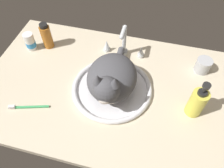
{
  "coord_description": "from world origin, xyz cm",
  "views": [
    {
      "loc": [
        11.13,
        -55.02,
        80.13
      ],
      "look_at": [
        -2.69,
        -1.17,
        7.0
      ],
      "focal_mm": 34.53,
      "sensor_mm": 36.0,
      "label": 1
    }
  ],
  "objects_px": {
    "faucet": "(124,44)",
    "amber_bottle": "(47,36)",
    "soap_pump_bottle": "(197,102)",
    "metal_jar": "(203,65)",
    "toothbrush": "(28,107)",
    "pill_bottle": "(30,42)",
    "sink_basin": "(112,88)",
    "cat": "(111,79)"
  },
  "relations": [
    {
      "from": "faucet",
      "to": "amber_bottle",
      "type": "xyz_separation_m",
      "value": [
        -0.38,
        -0.04,
        -0.0
      ]
    },
    {
      "from": "soap_pump_bottle",
      "to": "metal_jar",
      "type": "bearing_deg",
      "value": 81.95
    },
    {
      "from": "soap_pump_bottle",
      "to": "toothbrush",
      "type": "xyz_separation_m",
      "value": [
        -0.66,
        -0.15,
        -0.06
      ]
    },
    {
      "from": "pill_bottle",
      "to": "metal_jar",
      "type": "bearing_deg",
      "value": 4.14
    },
    {
      "from": "pill_bottle",
      "to": "faucet",
      "type": "bearing_deg",
      "value": 9.02
    },
    {
      "from": "pill_bottle",
      "to": "amber_bottle",
      "type": "height_order",
      "value": "amber_bottle"
    },
    {
      "from": "metal_jar",
      "to": "amber_bottle",
      "type": "xyz_separation_m",
      "value": [
        -0.76,
        -0.02,
        0.03
      ]
    },
    {
      "from": "sink_basin",
      "to": "cat",
      "type": "xyz_separation_m",
      "value": [
        0.0,
        -0.02,
        0.08
      ]
    },
    {
      "from": "faucet",
      "to": "soap_pump_bottle",
      "type": "xyz_separation_m",
      "value": [
        0.35,
        -0.25,
        0.0
      ]
    },
    {
      "from": "toothbrush",
      "to": "faucet",
      "type": "bearing_deg",
      "value": 52.03
    },
    {
      "from": "amber_bottle",
      "to": "faucet",
      "type": "bearing_deg",
      "value": 5.33
    },
    {
      "from": "metal_jar",
      "to": "sink_basin",
      "type": "bearing_deg",
      "value": -150.57
    },
    {
      "from": "soap_pump_bottle",
      "to": "amber_bottle",
      "type": "xyz_separation_m",
      "value": [
        -0.73,
        0.22,
        -0.0
      ]
    },
    {
      "from": "cat",
      "to": "toothbrush",
      "type": "bearing_deg",
      "value": -153.28
    },
    {
      "from": "sink_basin",
      "to": "amber_bottle",
      "type": "bearing_deg",
      "value": 153.66
    },
    {
      "from": "faucet",
      "to": "metal_jar",
      "type": "distance_m",
      "value": 0.38
    },
    {
      "from": "cat",
      "to": "faucet",
      "type": "bearing_deg",
      "value": 90.16
    },
    {
      "from": "soap_pump_bottle",
      "to": "metal_jar",
      "type": "distance_m",
      "value": 0.24
    },
    {
      "from": "cat",
      "to": "amber_bottle",
      "type": "distance_m",
      "value": 0.44
    },
    {
      "from": "faucet",
      "to": "cat",
      "type": "xyz_separation_m",
      "value": [
        0.0,
        -0.24,
        0.03
      ]
    },
    {
      "from": "faucet",
      "to": "sink_basin",
      "type": "bearing_deg",
      "value": -90.0
    },
    {
      "from": "cat",
      "to": "amber_bottle",
      "type": "relative_size",
      "value": 2.73
    },
    {
      "from": "soap_pump_bottle",
      "to": "toothbrush",
      "type": "distance_m",
      "value": 0.68
    },
    {
      "from": "sink_basin",
      "to": "pill_bottle",
      "type": "bearing_deg",
      "value": 161.69
    },
    {
      "from": "sink_basin",
      "to": "amber_bottle",
      "type": "relative_size",
      "value": 2.55
    },
    {
      "from": "cat",
      "to": "soap_pump_bottle",
      "type": "height_order",
      "value": "cat"
    },
    {
      "from": "cat",
      "to": "metal_jar",
      "type": "distance_m",
      "value": 0.45
    },
    {
      "from": "faucet",
      "to": "amber_bottle",
      "type": "distance_m",
      "value": 0.39
    },
    {
      "from": "sink_basin",
      "to": "soap_pump_bottle",
      "type": "bearing_deg",
      "value": -4.2
    },
    {
      "from": "soap_pump_bottle",
      "to": "amber_bottle",
      "type": "bearing_deg",
      "value": 163.53
    },
    {
      "from": "metal_jar",
      "to": "cat",
      "type": "bearing_deg",
      "value": -148.51
    },
    {
      "from": "cat",
      "to": "soap_pump_bottle",
      "type": "relative_size",
      "value": 2.07
    },
    {
      "from": "amber_bottle",
      "to": "toothbrush",
      "type": "bearing_deg",
      "value": -79.13
    },
    {
      "from": "amber_bottle",
      "to": "toothbrush",
      "type": "height_order",
      "value": "amber_bottle"
    },
    {
      "from": "faucet",
      "to": "cat",
      "type": "distance_m",
      "value": 0.25
    },
    {
      "from": "metal_jar",
      "to": "faucet",
      "type": "bearing_deg",
      "value": 178.1
    },
    {
      "from": "pill_bottle",
      "to": "soap_pump_bottle",
      "type": "relative_size",
      "value": 0.5
    },
    {
      "from": "faucet",
      "to": "soap_pump_bottle",
      "type": "relative_size",
      "value": 1.14
    },
    {
      "from": "cat",
      "to": "soap_pump_bottle",
      "type": "xyz_separation_m",
      "value": [
        0.34,
        -0.01,
        -0.03
      ]
    },
    {
      "from": "sink_basin",
      "to": "metal_jar",
      "type": "bearing_deg",
      "value": 29.43
    },
    {
      "from": "faucet",
      "to": "soap_pump_bottle",
      "type": "height_order",
      "value": "soap_pump_bottle"
    },
    {
      "from": "sink_basin",
      "to": "cat",
      "type": "height_order",
      "value": "cat"
    }
  ]
}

